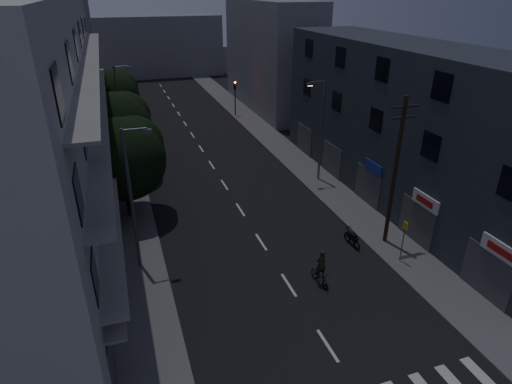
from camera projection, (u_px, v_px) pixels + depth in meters
ground at (210, 163)px, 38.59m from camera, size 160.00×160.00×0.00m
sidewalk_left at (124, 172)px, 36.41m from camera, size 3.00×90.00×0.15m
sidewalk_right at (287, 153)px, 40.71m from camera, size 3.00×90.00×0.15m
lane_markings at (197, 141)px, 43.93m from camera, size 0.15×60.50×0.01m
building_left at (40, 120)px, 26.15m from camera, size 7.00×36.00×14.00m
building_right at (407, 125)px, 30.24m from camera, size 6.19×28.00×11.00m
building_far_left at (66, 45)px, 51.34m from camera, size 6.00×20.00×16.00m
building_far_right at (271, 56)px, 53.74m from camera, size 6.00×20.00×13.00m
building_far_end at (151, 46)px, 74.88m from camera, size 24.00×8.00×10.00m
tree_near at (124, 156)px, 27.81m from camera, size 5.52×5.52×6.81m
tree_mid at (116, 126)px, 33.49m from camera, size 5.69×5.69×7.00m
tree_far at (112, 95)px, 43.41m from camera, size 5.54×5.54×6.85m
traffic_signal_far_right at (235, 91)px, 51.17m from camera, size 0.28×0.37×4.10m
traffic_signal_far_left at (124, 99)px, 47.46m from camera, size 0.28×0.37×4.10m
street_lamp_left_near at (133, 194)px, 22.27m from camera, size 1.51×0.25×8.00m
street_lamp_right at (320, 126)px, 33.10m from camera, size 1.51×0.25×8.00m
street_lamp_left_far at (120, 106)px, 38.78m from camera, size 1.51×0.25×8.00m
utility_pole at (395, 170)px, 24.47m from camera, size 1.80×0.24×9.00m
bus_stop_sign at (404, 234)px, 23.83m from camera, size 0.06×0.35×2.52m
motorcycle at (352, 239)px, 26.14m from camera, size 0.49×1.69×1.08m
cyclist at (320, 273)px, 22.59m from camera, size 0.74×1.71×2.10m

